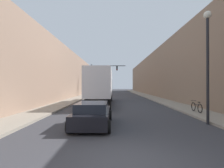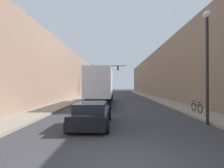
# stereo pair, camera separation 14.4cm
# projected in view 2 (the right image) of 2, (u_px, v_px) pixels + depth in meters

# --- Properties ---
(ground_plane) EXTENTS (200.00, 200.00, 0.00)m
(ground_plane) POSITION_uv_depth(u_px,v_px,m) (124.00, 165.00, 5.00)
(ground_plane) COLOR #38383D
(sidewalk_right) EXTENTS (2.45, 80.00, 0.15)m
(sidewalk_right) POSITION_uv_depth(u_px,v_px,m) (149.00, 96.00, 34.86)
(sidewalk_right) COLOR gray
(sidewalk_right) RESTS_ON ground
(sidewalk_left) EXTENTS (2.45, 80.00, 0.15)m
(sidewalk_left) POSITION_uv_depth(u_px,v_px,m) (85.00, 96.00, 35.12)
(sidewalk_left) COLOR gray
(sidewalk_left) RESTS_ON ground
(building_right) EXTENTS (6.00, 80.00, 9.19)m
(building_right) POSITION_uv_depth(u_px,v_px,m) (170.00, 74.00, 34.81)
(building_right) COLOR #846B56
(building_right) RESTS_ON ground
(building_left) EXTENTS (6.00, 80.00, 8.27)m
(building_left) POSITION_uv_depth(u_px,v_px,m) (64.00, 76.00, 35.23)
(building_left) COLOR #997A66
(building_left) RESTS_ON ground
(semi_truck) EXTENTS (2.48, 12.61, 3.96)m
(semi_truck) POSITION_uv_depth(u_px,v_px,m) (102.00, 86.00, 21.07)
(semi_truck) COLOR silver
(semi_truck) RESTS_ON ground
(sedan_car) EXTENTS (2.10, 4.31, 1.32)m
(sedan_car) POSITION_uv_depth(u_px,v_px,m) (92.00, 114.00, 9.78)
(sedan_car) COLOR black
(sedan_car) RESTS_ON ground
(traffic_signal_gantry) EXTENTS (7.19, 0.35, 6.63)m
(traffic_signal_gantry) POSITION_uv_depth(u_px,v_px,m) (102.00, 73.00, 36.46)
(traffic_signal_gantry) COLOR black
(traffic_signal_gantry) RESTS_ON ground
(street_lamp) EXTENTS (0.44, 0.44, 6.61)m
(street_lamp) POSITION_uv_depth(u_px,v_px,m) (207.00, 51.00, 10.11)
(street_lamp) COLOR black
(street_lamp) RESTS_ON ground
(parked_bicycle) EXTENTS (0.44, 1.82, 0.86)m
(parked_bicycle) POSITION_uv_depth(u_px,v_px,m) (197.00, 107.00, 13.83)
(parked_bicycle) COLOR black
(parked_bicycle) RESTS_ON sidewalk_right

